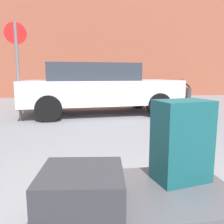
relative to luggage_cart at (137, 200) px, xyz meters
name	(u,v)px	position (x,y,z in m)	size (l,w,h in m)	color
luggage_cart	(137,200)	(0.00, 0.00, 0.00)	(1.34, 0.76, 0.34)	#4C4C51
suitcase_charcoal_stacked_top	(82,188)	(-0.37, -0.13, 0.18)	(0.49, 0.46, 0.22)	#2D2D33
suitcase_teal_front_left	(182,141)	(0.36, 0.12, 0.37)	(0.39, 0.26, 0.60)	#144C51
parked_car	(98,87)	(0.18, 5.15, 0.49)	(4.44, 2.21, 1.42)	silver
bicycle_leaning	(173,90)	(4.02, 9.01, 0.10)	(1.76, 0.22, 0.96)	black
bollard_kerb_near	(154,95)	(2.72, 7.82, 0.01)	(0.21, 0.21, 0.56)	#383838
bollard_kerb_mid	(189,94)	(4.24, 7.82, 0.01)	(0.21, 0.21, 0.56)	#383838
no_parking_sign	(17,61)	(-1.80, 4.39, 1.17)	(0.49, 0.15, 2.32)	slate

